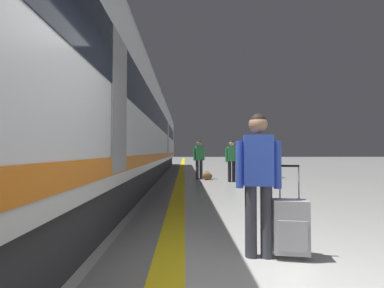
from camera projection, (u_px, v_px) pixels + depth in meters
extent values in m
cube|color=yellow|center=(180.00, 179.00, 12.21)|extent=(0.36, 80.00, 0.01)
cube|color=slate|center=(171.00, 179.00, 12.20)|extent=(0.76, 80.00, 0.01)
cube|color=#38383D|center=(109.00, 178.00, 9.06)|extent=(2.67, 31.65, 0.70)
cube|color=silver|center=(109.00, 122.00, 9.10)|extent=(2.90, 32.96, 2.90)
cylinder|color=silver|center=(109.00, 79.00, 9.14)|extent=(2.84, 32.31, 2.84)
cube|color=black|center=(109.00, 111.00, 9.11)|extent=(2.93, 30.99, 0.80)
cube|color=orange|center=(109.00, 158.00, 9.07)|extent=(2.94, 32.31, 0.24)
cone|color=silver|center=(159.00, 144.00, 26.87)|extent=(2.75, 2.60, 2.75)
cube|color=gray|center=(120.00, 104.00, 4.19)|extent=(0.02, 0.90, 2.00)
cube|color=gray|center=(168.00, 139.00, 16.55)|extent=(0.02, 0.90, 2.00)
cylinder|color=#383842|center=(266.00, 222.00, 3.21)|extent=(0.13, 0.13, 0.81)
cylinder|color=#383842|center=(251.00, 221.00, 3.23)|extent=(0.13, 0.13, 0.81)
cube|color=blue|center=(258.00, 160.00, 3.24)|extent=(0.35, 0.24, 0.58)
cylinder|color=blue|center=(277.00, 165.00, 3.21)|extent=(0.09, 0.09, 0.54)
cylinder|color=blue|center=(240.00, 164.00, 3.26)|extent=(0.09, 0.09, 0.54)
sphere|color=#A37556|center=(258.00, 124.00, 3.25)|extent=(0.21, 0.21, 0.21)
sphere|color=black|center=(258.00, 122.00, 3.25)|extent=(0.20, 0.20, 0.20)
cube|color=#9E9EA3|center=(291.00, 226.00, 3.19)|extent=(0.41, 0.28, 0.59)
cube|color=#9E9EA3|center=(293.00, 236.00, 3.07)|extent=(0.31, 0.07, 0.33)
cylinder|color=black|center=(303.00, 254.00, 3.22)|extent=(0.03, 0.06, 0.06)
cylinder|color=black|center=(277.00, 253.00, 3.26)|extent=(0.03, 0.06, 0.06)
cylinder|color=gray|center=(299.00, 183.00, 3.24)|extent=(0.02, 0.02, 0.38)
cylinder|color=gray|center=(280.00, 182.00, 3.27)|extent=(0.02, 0.02, 0.38)
cube|color=black|center=(289.00, 166.00, 3.26)|extent=(0.22, 0.06, 0.02)
cylinder|color=black|center=(230.00, 172.00, 11.16)|extent=(0.14, 0.14, 0.81)
cylinder|color=black|center=(234.00, 172.00, 11.20)|extent=(0.14, 0.14, 0.81)
cube|color=#338C4C|center=(232.00, 154.00, 11.20)|extent=(0.36, 0.25, 0.58)
cylinder|color=#338C4C|center=(226.00, 155.00, 11.17)|extent=(0.09, 0.09, 0.54)
cylinder|color=#338C4C|center=(237.00, 155.00, 11.25)|extent=(0.09, 0.09, 0.54)
sphere|color=tan|center=(232.00, 143.00, 11.21)|extent=(0.21, 0.21, 0.21)
sphere|color=black|center=(232.00, 143.00, 11.21)|extent=(0.20, 0.20, 0.20)
cube|color=#9E9EA3|center=(241.00, 173.00, 11.04)|extent=(0.38, 0.23, 0.61)
cube|color=#9E9EA3|center=(240.00, 175.00, 11.16)|extent=(0.31, 0.02, 0.34)
cylinder|color=black|center=(237.00, 182.00, 10.96)|extent=(0.02, 0.06, 0.06)
cylinder|color=black|center=(245.00, 182.00, 10.97)|extent=(0.02, 0.06, 0.06)
cylinder|color=gray|center=(238.00, 160.00, 11.00)|extent=(0.02, 0.02, 0.38)
cylinder|color=gray|center=(243.00, 160.00, 11.01)|extent=(0.02, 0.02, 0.38)
cube|color=black|center=(241.00, 155.00, 11.01)|extent=(0.22, 0.03, 0.02)
cylinder|color=#383842|center=(197.00, 169.00, 12.28)|extent=(0.14, 0.14, 0.84)
cylinder|color=#383842|center=(201.00, 169.00, 12.34)|extent=(0.14, 0.14, 0.84)
cube|color=#338C4C|center=(199.00, 153.00, 12.33)|extent=(0.39, 0.30, 0.60)
cylinder|color=#338C4C|center=(194.00, 154.00, 12.26)|extent=(0.09, 0.09, 0.56)
cylinder|color=#338C4C|center=(204.00, 154.00, 12.42)|extent=(0.09, 0.09, 0.56)
sphere|color=#A37556|center=(199.00, 143.00, 12.34)|extent=(0.22, 0.22, 0.22)
sphere|color=black|center=(199.00, 142.00, 12.34)|extent=(0.20, 0.20, 0.20)
ellipsoid|color=brown|center=(207.00, 176.00, 11.99)|extent=(0.44, 0.26, 0.30)
torus|color=brown|center=(207.00, 174.00, 12.00)|extent=(0.22, 0.02, 0.22)
cylinder|color=#4C4C51|center=(272.00, 168.00, 12.97)|extent=(0.44, 0.44, 0.85)
cylinder|color=#262628|center=(272.00, 158.00, 12.98)|extent=(0.46, 0.46, 0.06)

